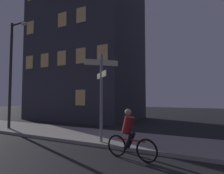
# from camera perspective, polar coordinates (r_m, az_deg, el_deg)

# --- Properties ---
(sidewalk_kerb) EXTENTS (40.00, 3.07, 0.14)m
(sidewalk_kerb) POSITION_cam_1_polar(r_m,az_deg,el_deg) (9.16, 2.82, -15.24)
(sidewalk_kerb) COLOR #9E9991
(sidewalk_kerb) RESTS_ON ground_plane
(signpost) EXTENTS (1.10, 1.10, 3.69)m
(signpost) POSITION_cam_1_polar(r_m,az_deg,el_deg) (8.08, -3.21, -0.66)
(signpost) COLOR gray
(signpost) RESTS_ON sidewalk_kerb
(street_lamp) EXTENTS (1.43, 0.28, 6.51)m
(street_lamp) POSITION_cam_1_polar(r_m,az_deg,el_deg) (13.25, -27.61, 5.60)
(street_lamp) COLOR #2D2D30
(street_lamp) RESTS_ON sidewalk_kerb
(cyclist) EXTENTS (1.81, 0.37, 1.61)m
(cyclist) POSITION_cam_1_polar(r_m,az_deg,el_deg) (6.40, 5.25, -14.25)
(cyclist) COLOR black
(cyclist) RESTS_ON ground_plane
(building_left_block) EXTENTS (9.73, 6.99, 19.18)m
(building_left_block) POSITION_cam_1_polar(r_m,az_deg,el_deg) (20.22, -7.50, 18.86)
(building_left_block) COLOR #383842
(building_left_block) RESTS_ON ground_plane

